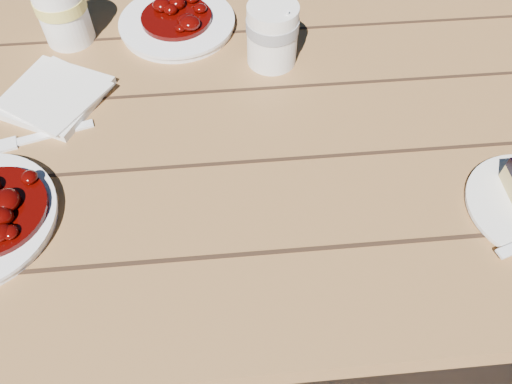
{
  "coord_description": "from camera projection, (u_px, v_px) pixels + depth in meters",
  "views": [
    {
      "loc": [
        0.12,
        -0.56,
        1.35
      ],
      "look_at": [
        0.15,
        -0.18,
        0.81
      ],
      "focal_mm": 35.0,
      "sensor_mm": 36.0,
      "label": 1
    }
  ],
  "objects": [
    {
      "name": "ground",
      "position": [
        197.0,
        310.0,
        1.41
      ],
      "size": [
        60.0,
        60.0,
        0.0
      ],
      "primitive_type": "plane",
      "color": "#AAA49A",
      "rests_on": "ground"
    },
    {
      "name": "picnic_table",
      "position": [
        166.0,
        189.0,
        0.94
      ],
      "size": [
        2.0,
        1.55,
        0.75
      ],
      "color": "brown",
      "rests_on": "ground"
    },
    {
      "name": "coffee_cup",
      "position": [
        272.0,
        35.0,
        0.86
      ],
      "size": [
        0.09,
        0.09,
        0.11
      ],
      "primitive_type": "cylinder",
      "color": "white",
      "rests_on": "picnic_table"
    },
    {
      "name": "napkin_stack",
      "position": [
        54.0,
        96.0,
        0.84
      ],
      "size": [
        0.2,
        0.2,
        0.01
      ],
      "primitive_type": "cube",
      "rotation": [
        0.0,
        0.0,
        1.09
      ],
      "color": "white",
      "rests_on": "picnic_table"
    },
    {
      "name": "fork_table",
      "position": [
        54.0,
        133.0,
        0.8
      ],
      "size": [
        0.16,
        0.07,
        0.0
      ],
      "primitive_type": null,
      "rotation": [
        0.0,
        0.0,
        1.84
      ],
      "color": "white",
      "rests_on": "picnic_table"
    },
    {
      "name": "second_plate",
      "position": [
        177.0,
        24.0,
        0.95
      ],
      "size": [
        0.21,
        0.21,
        0.02
      ],
      "primitive_type": "cylinder",
      "color": "white",
      "rests_on": "picnic_table"
    },
    {
      "name": "second_stew",
      "position": [
        175.0,
        10.0,
        0.93
      ],
      "size": [
        0.13,
        0.13,
        0.04
      ],
      "primitive_type": null,
      "color": "#420402",
      "rests_on": "second_plate"
    },
    {
      "name": "second_cup",
      "position": [
        63.0,
        13.0,
        0.9
      ],
      "size": [
        0.09,
        0.09,
        0.11
      ],
      "primitive_type": "cylinder",
      "color": "white",
      "rests_on": "picnic_table"
    }
  ]
}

